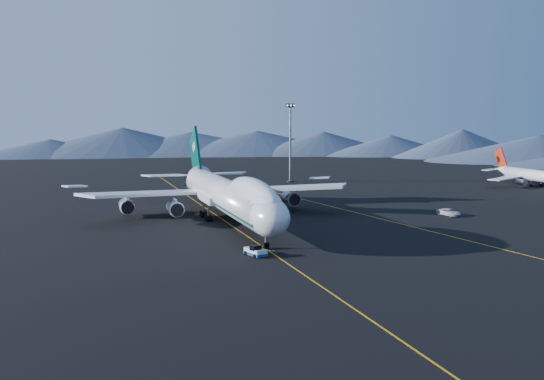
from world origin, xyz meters
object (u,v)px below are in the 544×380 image
object	(u,v)px
pushback_tug	(256,252)
floodlight_mast	(290,143)
service_van	(449,212)
second_jet	(537,176)
boeing_747	(227,194)

from	to	relation	value
pushback_tug	floodlight_mast	xyz separation A→B (m)	(41.96, 99.32, 12.57)
service_van	second_jet	bearing A→B (deg)	21.88
boeing_747	pushback_tug	xyz separation A→B (m)	(-3.00, -30.58, -5.26)
boeing_747	service_van	bearing A→B (deg)	-8.38
boeing_747	floodlight_mast	bearing A→B (deg)	60.46
second_jet	floodlight_mast	xyz separation A→B (m)	(-68.05, 37.19, 9.69)
service_van	floodlight_mast	xyz separation A→B (m)	(-9.59, 75.89, 12.35)
boeing_747	service_van	xyz separation A→B (m)	(48.55, -7.15, -5.04)
boeing_747	floodlight_mast	size ratio (longest dim) A/B	2.80
pushback_tug	boeing_747	bearing A→B (deg)	67.96
floodlight_mast	pushback_tug	bearing A→B (deg)	-112.90
pushback_tug	floodlight_mast	size ratio (longest dim) A/B	0.17
pushback_tug	service_van	size ratio (longest dim) A/B	0.80
second_jet	service_van	bearing A→B (deg)	-122.92
pushback_tug	second_jet	bearing A→B (deg)	13.03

